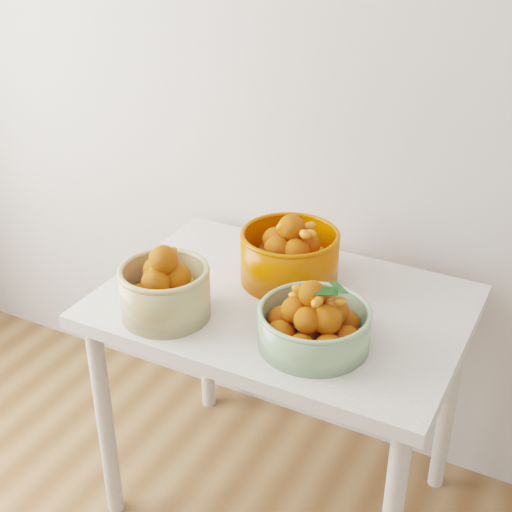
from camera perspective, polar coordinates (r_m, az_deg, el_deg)
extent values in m
cube|color=beige|center=(2.04, 12.93, 14.99)|extent=(4.00, 0.04, 2.70)
cube|color=silver|center=(1.99, 2.17, -4.05)|extent=(1.00, 0.70, 0.04)
cylinder|color=silver|center=(2.22, -11.97, -12.91)|extent=(0.05, 0.05, 0.71)
cylinder|color=silver|center=(2.59, -4.03, -5.60)|extent=(0.05, 0.05, 0.71)
cylinder|color=silver|center=(2.34, 15.15, -10.99)|extent=(0.05, 0.05, 0.71)
cylinder|color=tan|center=(1.90, -7.29, -2.95)|extent=(0.31, 0.31, 0.14)
torus|color=tan|center=(1.87, -7.42, -1.16)|extent=(0.32, 0.32, 0.02)
sphere|color=#D1660C|center=(1.88, -5.66, -3.71)|extent=(0.09, 0.09, 0.09)
sphere|color=#D1660C|center=(1.94, -5.79, -2.67)|extent=(0.08, 0.08, 0.08)
sphere|color=#D14500|center=(1.96, -7.89, -2.45)|extent=(0.08, 0.08, 0.08)
sphere|color=#D14500|center=(1.91, -9.10, -3.39)|extent=(0.08, 0.08, 0.08)
sphere|color=#D14500|center=(1.86, -7.86, -4.26)|extent=(0.08, 0.08, 0.08)
sphere|color=#D14500|center=(1.91, -7.26, -3.30)|extent=(0.08, 0.08, 0.08)
sphere|color=#D14500|center=(1.87, -6.35, -1.65)|extent=(0.08, 0.08, 0.08)
sphere|color=#D14500|center=(1.90, -7.80, -1.24)|extent=(0.08, 0.08, 0.08)
sphere|color=#D14500|center=(1.85, -8.00, -2.12)|extent=(0.08, 0.08, 0.08)
sphere|color=#D14500|center=(1.85, -7.41, -0.29)|extent=(0.08, 0.08, 0.08)
ellipsoid|color=orange|center=(1.89, -6.75, 0.29)|extent=(0.04, 0.04, 0.04)
ellipsoid|color=orange|center=(1.86, -7.68, 0.24)|extent=(0.05, 0.05, 0.04)
ellipsoid|color=orange|center=(1.86, -7.93, -1.09)|extent=(0.04, 0.05, 0.04)
ellipsoid|color=orange|center=(1.88, -7.55, -0.78)|extent=(0.05, 0.05, 0.03)
ellipsoid|color=orange|center=(1.86, -7.49, 0.01)|extent=(0.04, 0.05, 0.03)
ellipsoid|color=orange|center=(1.85, -7.49, -0.22)|extent=(0.05, 0.04, 0.03)
ellipsoid|color=orange|center=(1.88, -7.88, -0.99)|extent=(0.05, 0.03, 0.04)
cylinder|color=#82A77A|center=(1.79, 4.66, -5.76)|extent=(0.30, 0.30, 0.10)
torus|color=#82A77A|center=(1.76, 4.72, -4.43)|extent=(0.30, 0.30, 0.01)
sphere|color=#D14500|center=(1.76, 7.29, -6.64)|extent=(0.07, 0.07, 0.07)
sphere|color=#D14500|center=(1.82, 7.27, -5.28)|extent=(0.07, 0.07, 0.07)
sphere|color=#D14500|center=(1.86, 5.63, -4.40)|extent=(0.07, 0.07, 0.07)
sphere|color=#D14500|center=(1.86, 3.79, -4.32)|extent=(0.07, 0.07, 0.07)
sphere|color=#D14500|center=(1.82, 2.05, -5.12)|extent=(0.07, 0.07, 0.07)
sphere|color=#D14500|center=(1.76, 1.95, -6.37)|extent=(0.08, 0.08, 0.08)
sphere|color=#D14500|center=(1.72, 3.62, -7.36)|extent=(0.07, 0.07, 0.07)
sphere|color=#D14500|center=(1.72, 5.84, -7.40)|extent=(0.07, 0.07, 0.07)
sphere|color=#D14500|center=(1.79, 4.66, -5.82)|extent=(0.07, 0.07, 0.07)
sphere|color=#D14500|center=(1.76, 6.34, -4.35)|extent=(0.07, 0.07, 0.07)
sphere|color=#D14500|center=(1.79, 5.48, -3.61)|extent=(0.07, 0.07, 0.07)
sphere|color=#D14500|center=(1.79, 3.89, -3.59)|extent=(0.07, 0.07, 0.07)
sphere|color=#D14500|center=(1.75, 3.12, -4.34)|extent=(0.07, 0.07, 0.07)
sphere|color=#D14500|center=(1.72, 4.12, -5.14)|extent=(0.07, 0.07, 0.07)
sphere|color=#D14500|center=(1.72, 5.71, -5.08)|extent=(0.07, 0.07, 0.07)
sphere|color=#D14500|center=(1.73, 4.51, -3.04)|extent=(0.07, 0.07, 0.07)
ellipsoid|color=orange|center=(1.72, 6.77, -3.62)|extent=(0.04, 0.02, 0.03)
ellipsoid|color=orange|center=(1.76, 3.38, -2.67)|extent=(0.04, 0.03, 0.03)
ellipsoid|color=orange|center=(1.75, 5.19, -2.90)|extent=(0.04, 0.04, 0.03)
ellipsoid|color=orange|center=(1.76, 3.11, -3.22)|extent=(0.04, 0.03, 0.03)
ellipsoid|color=orange|center=(1.73, 6.10, -3.81)|extent=(0.03, 0.03, 0.02)
ellipsoid|color=orange|center=(1.78, 3.40, -3.15)|extent=(0.04, 0.04, 0.04)
ellipsoid|color=orange|center=(1.68, 4.78, -3.81)|extent=(0.04, 0.04, 0.03)
ellipsoid|color=orange|center=(1.71, 5.04, -3.51)|extent=(0.04, 0.04, 0.04)
ellipsoid|color=orange|center=(1.73, 3.39, -2.69)|extent=(0.04, 0.04, 0.04)
ellipsoid|color=orange|center=(1.73, 4.38, -3.60)|extent=(0.04, 0.05, 0.04)
ellipsoid|color=orange|center=(1.75, 4.23, -2.52)|extent=(0.04, 0.04, 0.03)
cylinder|color=#C64200|center=(2.05, 2.70, -0.11)|extent=(0.28, 0.28, 0.15)
torus|color=#C64200|center=(2.01, 2.74, 1.72)|extent=(0.29, 0.29, 0.01)
sphere|color=#D1660C|center=(2.03, 4.88, -1.15)|extent=(0.08, 0.08, 0.08)
sphere|color=#D1660C|center=(2.09, 4.83, -0.23)|extent=(0.08, 0.08, 0.08)
sphere|color=#D14500|center=(2.13, 3.05, 0.45)|extent=(0.08, 0.08, 0.08)
sphere|color=#D14500|center=(2.12, 1.22, 0.26)|extent=(0.08, 0.08, 0.08)
sphere|color=#D14500|center=(2.06, 0.32, -0.54)|extent=(0.09, 0.09, 0.09)
sphere|color=#D14500|center=(2.00, 1.21, -1.55)|extent=(0.08, 0.08, 0.08)
sphere|color=#D14500|center=(1.98, 3.11, -1.81)|extent=(0.08, 0.08, 0.08)
sphere|color=#D14500|center=(2.06, 2.68, -0.63)|extent=(0.08, 0.08, 0.08)
sphere|color=#D14500|center=(2.03, 4.04, 0.93)|extent=(0.08, 0.08, 0.08)
sphere|color=#D14500|center=(2.07, 3.02, 1.48)|extent=(0.08, 0.08, 0.08)
sphere|color=#D14500|center=(2.05, 1.59, 1.24)|extent=(0.08, 0.08, 0.08)
sphere|color=#D14500|center=(2.00, 1.70, 0.53)|extent=(0.08, 0.08, 0.08)
sphere|color=#D14500|center=(1.99, 3.24, 0.33)|extent=(0.08, 0.08, 0.08)
sphere|color=#D14500|center=(2.01, 2.84, 2.26)|extent=(0.08, 0.08, 0.08)
ellipsoid|color=orange|center=(2.02, 3.75, 1.90)|extent=(0.05, 0.05, 0.04)
ellipsoid|color=orange|center=(2.01, 4.28, 2.37)|extent=(0.05, 0.05, 0.04)
ellipsoid|color=orange|center=(1.99, 2.16, 2.35)|extent=(0.05, 0.05, 0.03)
ellipsoid|color=orange|center=(1.98, 4.38, 1.77)|extent=(0.04, 0.04, 0.04)
ellipsoid|color=orange|center=(2.04, 2.38, 2.06)|extent=(0.05, 0.05, 0.03)
ellipsoid|color=orange|center=(2.01, 2.64, 2.54)|extent=(0.05, 0.05, 0.04)
ellipsoid|color=orange|center=(1.96, 3.93, 1.74)|extent=(0.05, 0.04, 0.03)
ellipsoid|color=orange|center=(2.02, 4.06, 1.36)|extent=(0.05, 0.05, 0.04)
ellipsoid|color=orange|center=(2.02, 3.31, 2.01)|extent=(0.05, 0.05, 0.03)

